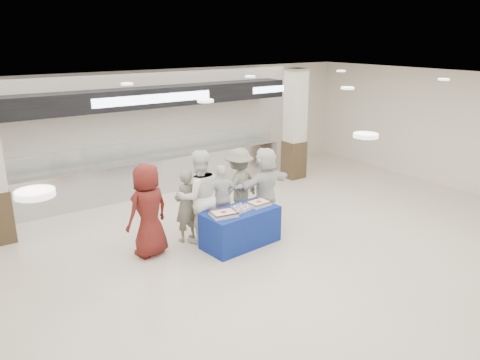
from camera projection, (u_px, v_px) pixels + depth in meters
ground at (279, 268)px, 8.60m from camera, size 14.00×14.00×0.00m
serving_line at (152, 150)px, 12.48m from camera, size 8.70×0.85×2.80m
column_right at (295, 127)px, 13.62m from camera, size 0.55×0.55×3.20m
display_table at (240, 227)px, 9.44m from camera, size 1.62×0.93×0.75m
sheet_cake_left at (224, 213)px, 9.01m from camera, size 0.53×0.44×0.10m
sheet_cake_right at (259, 203)px, 9.58m from camera, size 0.47×0.38×0.10m
cupcake_tray at (240, 209)px, 9.29m from camera, size 0.51×0.43×0.07m
civilian_maroon at (148, 210)px, 8.86m from camera, size 1.01×0.78×1.83m
soldier_a at (185, 206)px, 9.54m from camera, size 0.63×0.49×1.52m
chef_tall at (199, 197)px, 9.45m from camera, size 1.06×0.89×1.93m
chef_short at (222, 198)px, 10.04m from camera, size 0.93×0.57×1.48m
soldier_b at (239, 187)px, 10.33m from camera, size 1.25×0.89×1.75m
civilian_white at (265, 186)px, 10.40m from camera, size 1.67×0.67×1.76m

